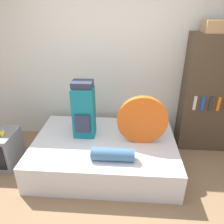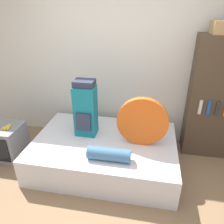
{
  "view_description": "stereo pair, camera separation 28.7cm",
  "coord_description": "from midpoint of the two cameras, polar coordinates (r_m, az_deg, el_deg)",
  "views": [
    {
      "loc": [
        0.23,
        -1.75,
        2.15
      ],
      "look_at": [
        0.05,
        0.81,
        0.87
      ],
      "focal_mm": 35.0,
      "sensor_mm": 36.0,
      "label": 1
    },
    {
      "loc": [
        0.52,
        -1.71,
        2.15
      ],
      "look_at": [
        0.05,
        0.81,
        0.87
      ],
      "focal_mm": 35.0,
      "sensor_mm": 36.0,
      "label": 2
    }
  ],
  "objects": [
    {
      "name": "tent_bag",
      "position": [
        2.91,
        5.14,
        -2.22
      ],
      "size": [
        0.68,
        0.08,
        0.68
      ],
      "color": "#E05B19",
      "rests_on": "bed"
    },
    {
      "name": "wall_back",
      "position": [
        3.51,
        -2.29,
        12.5
      ],
      "size": [
        8.0,
        0.05,
        2.6
      ],
      "color": "silver",
      "rests_on": "ground_plane"
    },
    {
      "name": "bed",
      "position": [
        3.23,
        -4.52,
        -10.49
      ],
      "size": [
        2.0,
        1.37,
        0.42
      ],
      "color": "silver",
      "rests_on": "ground_plane"
    },
    {
      "name": "ground_plane",
      "position": [
        2.79,
        -5.72,
        -24.12
      ],
      "size": [
        16.0,
        16.0,
        0.0
      ],
      "primitive_type": "plane",
      "color": "#846647"
    },
    {
      "name": "cardboard_box",
      "position": [
        3.32,
        23.54,
        19.88
      ],
      "size": [
        0.36,
        0.29,
        0.16
      ],
      "color": "#A88456",
      "rests_on": "bookshelf"
    },
    {
      "name": "bookshelf",
      "position": [
        3.58,
        22.42,
        4.06
      ],
      "size": [
        0.85,
        0.38,
        1.8
      ],
      "color": "#473828",
      "rests_on": "ground_plane"
    },
    {
      "name": "sleeping_roll",
      "position": [
        2.71,
        -2.91,
        -11.08
      ],
      "size": [
        0.53,
        0.16,
        0.16
      ],
      "color": "#3D668E",
      "rests_on": "bed"
    },
    {
      "name": "television",
      "position": [
        3.66,
        -29.21,
        -8.42
      ],
      "size": [
        0.48,
        0.49,
        0.52
      ],
      "color": "gray",
      "rests_on": "ground_plane"
    },
    {
      "name": "backpack",
      "position": [
        3.08,
        -10.07,
        0.38
      ],
      "size": [
        0.3,
        0.27,
        0.82
      ],
      "color": "#14707F",
      "rests_on": "bed"
    },
    {
      "name": "banana_bunch",
      "position": [
        3.47,
        -29.08,
        -4.94
      ],
      "size": [
        0.13,
        0.18,
        0.03
      ],
      "color": "yellow",
      "rests_on": "television"
    }
  ]
}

